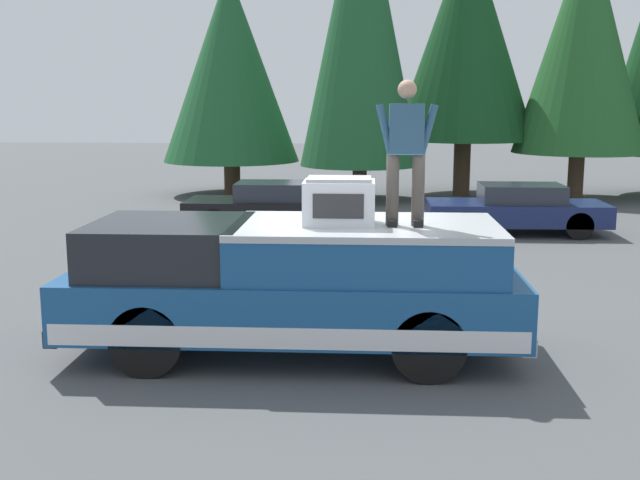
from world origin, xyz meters
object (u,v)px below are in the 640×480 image
parked_car_black (273,206)px  person_on_truck_bed (406,149)px  compressor_unit (339,201)px  parked_car_navy (517,209)px  pickup_truck (294,285)px

parked_car_black → person_on_truck_bed: bearing=-163.9°
person_on_truck_bed → parked_car_black: bearing=16.1°
compressor_unit → parked_car_black: bearing=11.6°
compressor_unit → person_on_truck_bed: (-0.05, -0.78, 0.62)m
person_on_truck_bed → parked_car_navy: (9.14, -3.08, -1.97)m
compressor_unit → parked_car_navy: size_ratio=0.20×
parked_car_navy → person_on_truck_bed: bearing=161.4°
person_on_truck_bed → parked_car_black: 9.85m
parked_car_black → compressor_unit: bearing=-168.4°
pickup_truck → parked_car_navy: size_ratio=1.35×
compressor_unit → parked_car_black: (9.22, 1.90, -1.35)m
compressor_unit → parked_car_black: size_ratio=0.20×
pickup_truck → parked_car_black: 9.24m
pickup_truck → parked_car_black: pickup_truck is taller
pickup_truck → parked_car_navy: pickup_truck is taller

